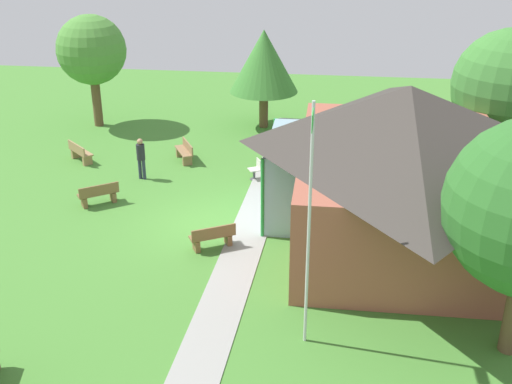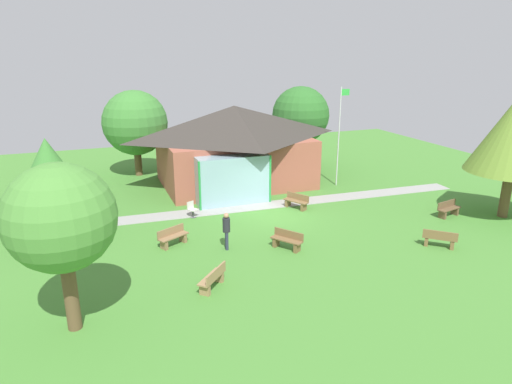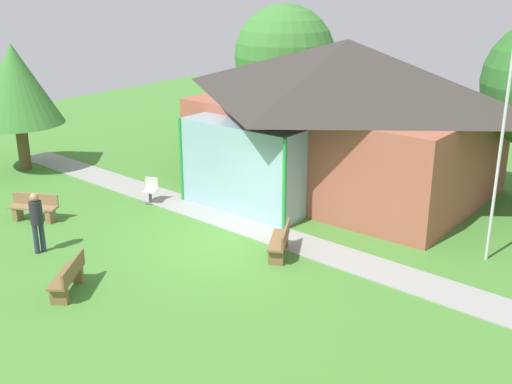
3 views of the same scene
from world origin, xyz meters
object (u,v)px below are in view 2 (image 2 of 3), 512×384
pavilion (234,144)px  bench_front_left (213,279)px  tree_behind_pavilion_left (135,123)px  bench_front_center (287,240)px  bench_rear_near_path (296,202)px  flagpole (339,133)px  tree_behind_pavilion_right (301,115)px  tree_lawn_corner (60,219)px  bench_lawn_far_right (448,209)px  visitor_strolling_lawn (226,228)px  bench_front_right (440,239)px  bench_mid_left (173,237)px  patio_chair_west (192,210)px  tree_west_hedge (49,171)px

pavilion → bench_front_left: bearing=-111.4°
tree_behind_pavilion_left → bench_front_center: bearing=-72.8°
bench_rear_near_path → bench_front_left: same height
flagpole → tree_behind_pavilion_right: 5.19m
tree_lawn_corner → flagpole: bearing=34.8°
bench_rear_near_path → tree_behind_pavilion_left: bearing=6.6°
bench_lawn_far_right → visitor_strolling_lawn: visitor_strolling_lawn is taller
visitor_strolling_lawn → pavilion: bearing=-9.3°
bench_front_center → bench_front_right: (6.59, -2.31, 0.00)m
flagpole → visitor_strolling_lawn: bearing=-143.9°
bench_front_center → tree_behind_pavilion_right: 15.43m
bench_mid_left → tree_behind_pavilion_left: bearing=-118.2°
patio_chair_west → bench_front_left: bearing=55.3°
bench_front_left → flagpole: bearing=-4.5°
bench_rear_near_path → tree_behind_pavilion_right: (4.25, 8.42, 3.59)m
bench_front_center → tree_west_hedge: (-9.82, 5.11, 2.92)m
bench_front_center → bench_rear_near_path: bearing=-64.6°
pavilion → patio_chair_west: bearing=-128.3°
bench_mid_left → bench_front_left: size_ratio=1.10×
tree_west_hedge → tree_lawn_corner: bearing=-84.4°
tree_west_hedge → visitor_strolling_lawn: bearing=-30.1°
tree_lawn_corner → tree_behind_pavilion_right: tree_behind_pavilion_right is taller
bench_front_center → tree_lawn_corner: size_ratio=0.27×
bench_mid_left → patio_chair_west: bearing=-144.8°
bench_front_right → tree_behind_pavilion_left: bearing=165.3°
bench_front_center → bench_front_right: bearing=-144.3°
bench_front_left → tree_west_hedge: 9.80m
bench_mid_left → tree_behind_pavilion_right: size_ratio=0.25×
visitor_strolling_lawn → flagpole: bearing=-43.2°
bench_front_center → bench_front_left: size_ratio=1.06×
flagpole → bench_front_right: (-0.72, -10.43, -3.12)m
bench_rear_near_path → bench_lawn_far_right: size_ratio=0.98×
bench_front_left → tree_lawn_corner: (-4.89, -0.91, 3.40)m
pavilion → tree_behind_pavilion_right: 6.62m
bench_front_right → tree_behind_pavilion_right: tree_behind_pavilion_right is taller
pavilion → flagpole: flagpole is taller
bench_front_center → bench_front_left: (-4.11, -2.31, 0.00)m
flagpole → bench_front_center: 11.35m
tree_behind_pavilion_left → bench_rear_near_path: bearing=-54.5°
bench_front_center → tree_west_hedge: 11.45m
tree_lawn_corner → tree_behind_pavilion_right: (16.02, 16.48, 0.19)m
bench_front_left → tree_behind_pavilion_left: tree_behind_pavilion_left is taller
tree_west_hedge → tree_lawn_corner: size_ratio=0.88×
bench_lawn_far_right → bench_mid_left: bearing=-18.4°
bench_lawn_far_right → tree_behind_pavilion_right: size_ratio=0.25×
bench_front_center → bench_front_right: size_ratio=1.06×
bench_lawn_far_right → bench_front_left: (-14.04, -3.08, 0.00)m
flagpole → tree_west_hedge: flagpole is taller
bench_front_center → bench_mid_left: size_ratio=0.97×
bench_front_left → visitor_strolling_lawn: visitor_strolling_lawn is taller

